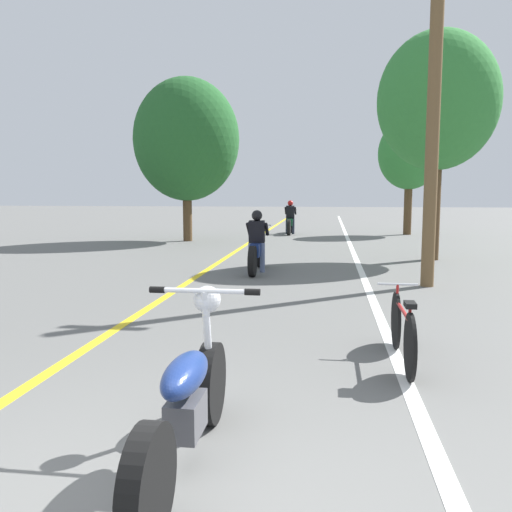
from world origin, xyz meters
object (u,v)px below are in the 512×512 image
Objects in this scene: bicycle_parked at (403,330)px; roadside_tree_left at (186,140)px; motorcycle_rider_lead at (257,248)px; motorcycle_foreground at (188,401)px; motorcycle_rider_far at (290,221)px; utility_pole at (433,111)px; roadside_tree_right_far at (410,154)px; roadside_tree_right_near at (438,102)px.

roadside_tree_left is at bearing 113.46° from bicycle_parked.
bicycle_parked is at bearing -69.34° from motorcycle_rider_lead.
bicycle_parked is at bearing 55.03° from motorcycle_foreground.
motorcycle_rider_far is (-0.01, 10.74, 0.01)m from motorcycle_rider_lead.
roadside_tree_left is 16.42m from motorcycle_foreground.
roadside_tree_left is 14.79m from bicycle_parked.
motorcycle_rider_lead is (3.43, -7.09, -3.04)m from roadside_tree_left.
utility_pole is 3.62× the size of bicycle_parked.
motorcycle_rider_lead reaches higher than motorcycle_foreground.
bicycle_parked is (2.33, -16.90, -0.18)m from motorcycle_rider_far.
roadside_tree_right_far is 5.52m from motorcycle_rider_far.
motorcycle_rider_lead is at bearing -113.33° from roadside_tree_right_far.
roadside_tree_right_near is 9.74m from motorcycle_rider_far.
motorcycle_rider_far is at bearing -176.11° from roadside_tree_right_far.
roadside_tree_right_near reaches higher than bicycle_parked.
bicycle_parked is (-1.08, -4.75, -2.85)m from utility_pole.
utility_pole is at bearing -22.43° from motorcycle_rider_lead.
utility_pole reaches higher than roadside_tree_right_near.
motorcycle_rider_far is at bearing 97.86° from bicycle_parked.
motorcycle_rider_far is (3.41, 3.66, -3.03)m from roadside_tree_left.
roadside_tree_left reaches higher than roadside_tree_right_far.
motorcycle_rider_far is 17.06m from bicycle_parked.
motorcycle_foreground is at bearing -107.65° from roadside_tree_right_near.
roadside_tree_left reaches higher than motorcycle_rider_lead.
utility_pole reaches higher than motorcycle_rider_lead.
utility_pole is 8.10m from motorcycle_foreground.
motorcycle_foreground is at bearing -87.97° from motorcycle_rider_far.
roadside_tree_right_near is 12.29m from motorcycle_foreground.
roadside_tree_right_near is (0.84, 4.10, 0.81)m from utility_pole.
motorcycle_rider_far is (-3.41, 12.15, -2.67)m from utility_pole.
utility_pole is 1.09× the size of roadside_tree_left.
motorcycle_rider_lead reaches higher than bicycle_parked.
utility_pole is 4.55m from motorcycle_rider_lead.
motorcycle_foreground is (-3.57, -11.21, -3.57)m from roadside_tree_right_near.
motorcycle_rider_lead is (-4.24, -2.70, -3.49)m from roadside_tree_right_near.
roadside_tree_right_near is at bearing 77.77° from bicycle_parked.
roadside_tree_right_far is 2.32× the size of motorcycle_rider_lead.
utility_pole is 2.99× the size of motorcycle_rider_far.
utility_pole reaches higher than roadside_tree_right_far.
motorcycle_foreground is 1.02× the size of motorcycle_rider_lead.
roadside_tree_right_far is (0.53, 8.37, -0.75)m from roadside_tree_right_near.
motorcycle_rider_far is (-0.68, 19.25, 0.09)m from motorcycle_foreground.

